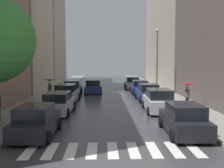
{
  "coord_description": "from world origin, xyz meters",
  "views": [
    {
      "loc": [
        -0.4,
        -8.22,
        3.89
      ],
      "look_at": [
        0.56,
        21.52,
        1.32
      ],
      "focal_mm": 43.14,
      "sensor_mm": 36.0,
      "label": 1
    }
  ],
  "objects_px": {
    "car_midroad": "(93,87)",
    "parked_car_right_second": "(159,101)",
    "parked_car_left_second": "(58,103)",
    "parked_car_right_third": "(148,93)",
    "pedestrian_far_side": "(187,89)",
    "parked_car_left_fourth": "(73,88)",
    "parked_car_right_fifth": "(132,83)",
    "lamp_post_right": "(157,57)",
    "parked_car_right_fourth": "(140,87)",
    "parked_car_right_nearest": "(184,120)",
    "parked_car_left_third": "(66,94)",
    "parked_car_left_nearest": "(36,122)",
    "pedestrian_foreground": "(50,84)"
  },
  "relations": [
    {
      "from": "parked_car_left_third",
      "to": "car_midroad",
      "type": "distance_m",
      "value": 7.43
    },
    {
      "from": "parked_car_left_fourth",
      "to": "parked_car_right_nearest",
      "type": "height_order",
      "value": "parked_car_right_nearest"
    },
    {
      "from": "parked_car_left_nearest",
      "to": "parked_car_right_third",
      "type": "bearing_deg",
      "value": -31.82
    },
    {
      "from": "parked_car_left_third",
      "to": "parked_car_left_fourth",
      "type": "height_order",
      "value": "parked_car_left_third"
    },
    {
      "from": "parked_car_right_third",
      "to": "parked_car_left_third",
      "type": "bearing_deg",
      "value": 93.53
    },
    {
      "from": "parked_car_left_fourth",
      "to": "parked_car_right_fourth",
      "type": "relative_size",
      "value": 0.93
    },
    {
      "from": "parked_car_left_nearest",
      "to": "parked_car_right_nearest",
      "type": "xyz_separation_m",
      "value": [
        7.73,
        0.15,
        0.01
      ]
    },
    {
      "from": "pedestrian_foreground",
      "to": "parked_car_left_third",
      "type": "bearing_deg",
      "value": 23.49
    },
    {
      "from": "parked_car_right_second",
      "to": "lamp_post_right",
      "type": "xyz_separation_m",
      "value": [
        1.71,
        9.4,
        3.46
      ]
    },
    {
      "from": "parked_car_right_nearest",
      "to": "parked_car_right_third",
      "type": "relative_size",
      "value": 1.0
    },
    {
      "from": "parked_car_left_third",
      "to": "lamp_post_right",
      "type": "distance_m",
      "value": 10.96
    },
    {
      "from": "parked_car_right_second",
      "to": "car_midroad",
      "type": "xyz_separation_m",
      "value": [
        -5.46,
        12.12,
        -0.05
      ]
    },
    {
      "from": "pedestrian_far_side",
      "to": "parked_car_right_third",
      "type": "bearing_deg",
      "value": -161.59
    },
    {
      "from": "parked_car_left_fourth",
      "to": "parked_car_right_fifth",
      "type": "relative_size",
      "value": 0.85
    },
    {
      "from": "lamp_post_right",
      "to": "parked_car_left_fourth",
      "type": "bearing_deg",
      "value": 172.71
    },
    {
      "from": "parked_car_right_third",
      "to": "parked_car_right_fifth",
      "type": "height_order",
      "value": "parked_car_right_third"
    },
    {
      "from": "parked_car_right_second",
      "to": "parked_car_right_third",
      "type": "height_order",
      "value": "parked_car_right_second"
    },
    {
      "from": "parked_car_left_second",
      "to": "lamp_post_right",
      "type": "height_order",
      "value": "lamp_post_right"
    },
    {
      "from": "parked_car_left_nearest",
      "to": "lamp_post_right",
      "type": "height_order",
      "value": "lamp_post_right"
    },
    {
      "from": "parked_car_left_nearest",
      "to": "lamp_post_right",
      "type": "distance_m",
      "value": 18.85
    },
    {
      "from": "parked_car_left_nearest",
      "to": "parked_car_left_fourth",
      "type": "relative_size",
      "value": 1.06
    },
    {
      "from": "parked_car_left_second",
      "to": "parked_car_right_third",
      "type": "relative_size",
      "value": 1.06
    },
    {
      "from": "car_midroad",
      "to": "parked_car_right_second",
      "type": "bearing_deg",
      "value": -156.26
    },
    {
      "from": "parked_car_left_fourth",
      "to": "parked_car_right_fifth",
      "type": "bearing_deg",
      "value": -48.98
    },
    {
      "from": "parked_car_right_second",
      "to": "parked_car_right_fifth",
      "type": "xyz_separation_m",
      "value": [
        -0.14,
        17.44,
        -0.06
      ]
    },
    {
      "from": "parked_car_right_fifth",
      "to": "pedestrian_far_side",
      "type": "xyz_separation_m",
      "value": [
        2.64,
        -16.48,
        0.9
      ]
    },
    {
      "from": "parked_car_right_fourth",
      "to": "parked_car_right_fifth",
      "type": "xyz_separation_m",
      "value": [
        -0.23,
        6.09,
        0.02
      ]
    },
    {
      "from": "parked_car_right_second",
      "to": "parked_car_right_fourth",
      "type": "xyz_separation_m",
      "value": [
        0.1,
        11.35,
        -0.07
      ]
    },
    {
      "from": "car_midroad",
      "to": "pedestrian_foreground",
      "type": "distance_m",
      "value": 7.53
    },
    {
      "from": "parked_car_left_nearest",
      "to": "parked_car_left_fourth",
      "type": "distance_m",
      "value": 17.16
    },
    {
      "from": "parked_car_left_second",
      "to": "parked_car_left_third",
      "type": "bearing_deg",
      "value": 3.46
    },
    {
      "from": "parked_car_left_second",
      "to": "parked_car_right_second",
      "type": "xyz_separation_m",
      "value": [
        7.58,
        0.44,
        0.07
      ]
    },
    {
      "from": "parked_car_left_third",
      "to": "parked_car_right_third",
      "type": "xyz_separation_m",
      "value": [
        7.82,
        0.6,
        -0.01
      ]
    },
    {
      "from": "parked_car_right_fifth",
      "to": "pedestrian_foreground",
      "type": "xyz_separation_m",
      "value": [
        -9.28,
        -11.66,
        0.85
      ]
    },
    {
      "from": "car_midroad",
      "to": "parked_car_right_fourth",
      "type": "bearing_deg",
      "value": -98.42
    },
    {
      "from": "parked_car_left_nearest",
      "to": "pedestrian_foreground",
      "type": "xyz_separation_m",
      "value": [
        -1.71,
        12.33,
        0.84
      ]
    },
    {
      "from": "parked_car_left_fourth",
      "to": "pedestrian_foreground",
      "type": "xyz_separation_m",
      "value": [
        -1.65,
        -4.83,
        0.84
      ]
    },
    {
      "from": "parked_car_left_nearest",
      "to": "pedestrian_far_side",
      "type": "bearing_deg",
      "value": -52.86
    },
    {
      "from": "parked_car_left_fourth",
      "to": "lamp_post_right",
      "type": "bearing_deg",
      "value": -98.09
    },
    {
      "from": "parked_car_right_second",
      "to": "car_midroad",
      "type": "height_order",
      "value": "parked_car_right_second"
    },
    {
      "from": "car_midroad",
      "to": "pedestrian_foreground",
      "type": "height_order",
      "value": "pedestrian_foreground"
    },
    {
      "from": "parked_car_left_nearest",
      "to": "pedestrian_foreground",
      "type": "distance_m",
      "value": 12.48
    },
    {
      "from": "car_midroad",
      "to": "pedestrian_far_side",
      "type": "bearing_deg",
      "value": -144.98
    },
    {
      "from": "parked_car_right_third",
      "to": "pedestrian_far_side",
      "type": "height_order",
      "value": "pedestrian_far_side"
    },
    {
      "from": "pedestrian_foreground",
      "to": "lamp_post_right",
      "type": "height_order",
      "value": "lamp_post_right"
    },
    {
      "from": "parked_car_left_nearest",
      "to": "parked_car_right_nearest",
      "type": "height_order",
      "value": "parked_car_right_nearest"
    },
    {
      "from": "parked_car_right_fourth",
      "to": "parked_car_right_third",
      "type": "bearing_deg",
      "value": -178.66
    },
    {
      "from": "parked_car_right_fifth",
      "to": "pedestrian_foreground",
      "type": "height_order",
      "value": "pedestrian_foreground"
    },
    {
      "from": "parked_car_right_fifth",
      "to": "pedestrian_far_side",
      "type": "relative_size",
      "value": 2.42
    },
    {
      "from": "parked_car_left_second",
      "to": "parked_car_left_fourth",
      "type": "distance_m",
      "value": 11.05
    }
  ]
}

